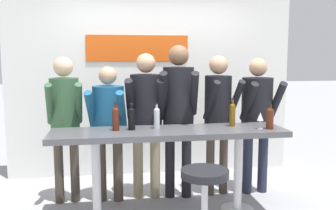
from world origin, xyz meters
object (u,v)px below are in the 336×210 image
at_px(person_center_right, 218,109).
at_px(person_right, 257,111).
at_px(person_center_left, 146,110).
at_px(wine_bottle_0, 157,117).
at_px(person_left, 108,119).
at_px(tasting_table, 169,143).
at_px(bar_stool, 205,194).
at_px(wine_bottle_1, 270,117).
at_px(wine_bottle_2, 116,118).
at_px(person_center, 178,104).
at_px(wine_bottle_3, 232,113).
at_px(wine_glass_0, 260,117).
at_px(person_far_left, 65,113).
at_px(wine_bottle_4, 132,117).

distance_m(person_center_right, person_right, 0.49).
bearing_deg(person_center_left, wine_bottle_0, -73.39).
bearing_deg(wine_bottle_0, person_left, 141.03).
distance_m(tasting_table, person_center_left, 0.64).
height_order(bar_stool, person_center_left, person_center_left).
height_order(wine_bottle_1, wine_bottle_2, wine_bottle_2).
xyz_separation_m(person_left, person_center_right, (1.31, 0.01, 0.09)).
distance_m(person_left, wine_bottle_2, 0.47).
bearing_deg(wine_bottle_1, person_center, 144.69).
bearing_deg(wine_bottle_0, person_center, 52.49).
relative_size(person_center, wine_bottle_0, 6.69).
height_order(person_left, wine_bottle_3, person_left).
xyz_separation_m(bar_stool, wine_bottle_0, (-0.34, 0.75, 0.59)).
bearing_deg(wine_glass_0, person_center, 142.59).
xyz_separation_m(bar_stool, wine_bottle_2, (-0.77, 0.70, 0.60)).
height_order(person_center, person_right, person_center).
relative_size(person_center_right, wine_bottle_3, 5.48).
height_order(person_far_left, wine_bottle_3, person_far_left).
height_order(bar_stool, person_center_right, person_center_right).
distance_m(person_center_left, wine_glass_0, 1.31).
relative_size(tasting_table, wine_bottle_0, 9.01).
relative_size(person_center, wine_glass_0, 10.32).
distance_m(person_far_left, person_left, 0.50).
bearing_deg(wine_bottle_4, person_center, 36.95).
relative_size(wine_bottle_2, wine_glass_0, 1.66).
bearing_deg(wine_bottle_3, wine_bottle_0, -179.64).
height_order(person_center, wine_bottle_3, person_center).
bearing_deg(wine_bottle_3, wine_bottle_4, -178.07).
bearing_deg(tasting_table, person_center_left, 109.36).
distance_m(bar_stool, person_far_left, 1.89).
bearing_deg(person_left, person_center_left, 13.38).
bearing_deg(bar_stool, person_center, 91.39).
height_order(person_center, person_center_right, person_center).
relative_size(person_far_left, person_center_left, 0.98).
xyz_separation_m(bar_stool, person_center_left, (-0.41, 1.20, 0.61)).
height_order(person_center_right, wine_bottle_4, person_center_right).
distance_m(person_left, person_right, 1.80).
relative_size(tasting_table, wine_glass_0, 13.89).
bearing_deg(person_center_left, wine_glass_0, -21.14).
distance_m(wine_bottle_1, wine_bottle_4, 1.45).
distance_m(person_center_right, wine_bottle_4, 1.16).
xyz_separation_m(person_center_right, wine_bottle_0, (-0.80, -0.42, -0.01)).
bearing_deg(person_far_left, person_center_left, -5.61).
xyz_separation_m(person_center_right, wine_glass_0, (0.28, -0.61, -0.01)).
relative_size(wine_bottle_1, wine_glass_0, 1.49).
relative_size(person_center, person_center_right, 1.07).
height_order(person_far_left, person_right, person_far_left).
relative_size(tasting_table, person_far_left, 1.46).
distance_m(person_center_right, wine_bottle_2, 1.32).
height_order(wine_bottle_0, wine_glass_0, wine_bottle_0).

